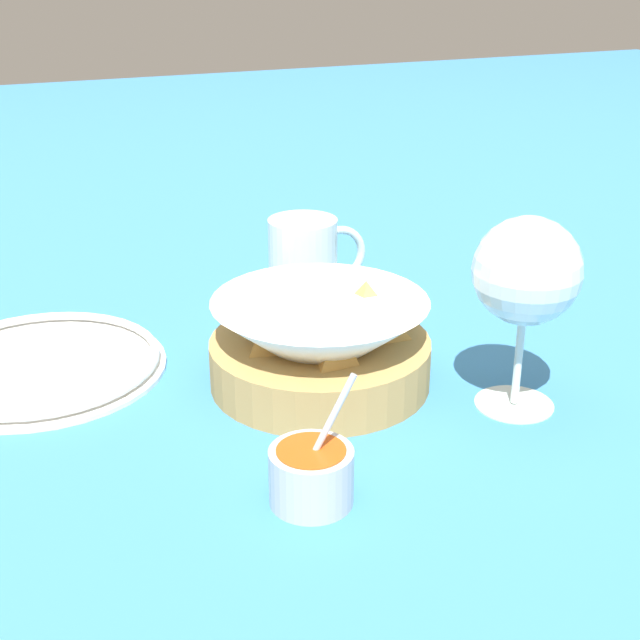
% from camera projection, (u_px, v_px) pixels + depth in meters
% --- Properties ---
extents(ground_plane, '(4.00, 4.00, 0.00)m').
position_uv_depth(ground_plane, '(375.00, 393.00, 0.80)').
color(ground_plane, teal).
extents(food_basket, '(0.20, 0.20, 0.10)m').
position_uv_depth(food_basket, '(321.00, 346.00, 0.81)').
color(food_basket, '#B2894C').
rests_on(food_basket, ground_plane).
extents(sauce_cup, '(0.07, 0.06, 0.10)m').
position_uv_depth(sauce_cup, '(311.00, 473.00, 0.64)').
color(sauce_cup, '#B7B7BC').
rests_on(sauce_cup, ground_plane).
extents(wine_glass, '(0.09, 0.09, 0.17)m').
position_uv_depth(wine_glass, '(527.00, 276.00, 0.73)').
color(wine_glass, silver).
rests_on(wine_glass, ground_plane).
extents(beer_mug, '(0.11, 0.08, 0.09)m').
position_uv_depth(beer_mug, '(305.00, 263.00, 0.99)').
color(beer_mug, silver).
rests_on(beer_mug, ground_plane).
extents(side_plate, '(0.23, 0.23, 0.01)m').
position_uv_depth(side_plate, '(40.00, 364.00, 0.84)').
color(side_plate, white).
rests_on(side_plate, ground_plane).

